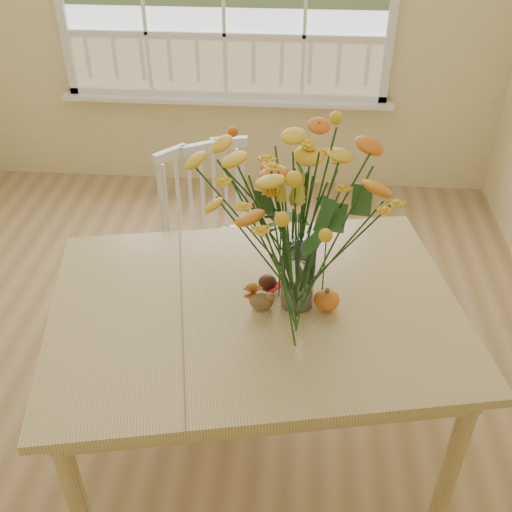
{
  "coord_description": "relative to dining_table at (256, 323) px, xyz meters",
  "views": [
    {
      "loc": [
        0.56,
        -1.99,
        2.34
      ],
      "look_at": [
        0.41,
        -0.23,
        1.06
      ],
      "focal_mm": 42.0,
      "sensor_mm": 36.0,
      "label": 1
    }
  ],
  "objects": [
    {
      "name": "windsor_chair",
      "position": [
        -0.29,
        0.82,
        -0.16
      ],
      "size": [
        0.65,
        0.64,
        1.04
      ],
      "rotation": [
        0.0,
        0.0,
        0.52
      ],
      "color": "white",
      "rests_on": "floor"
    },
    {
      "name": "turkey_figurine",
      "position": [
        0.02,
        -0.03,
        0.14
      ],
      "size": [
        0.1,
        0.08,
        0.12
      ],
      "rotation": [
        0.0,
        0.0,
        0.1
      ],
      "color": "#CCB78C",
      "rests_on": "dining_table"
    },
    {
      "name": "flower_vase",
      "position": [
        0.16,
        0.03,
        0.52
      ],
      "size": [
        0.59,
        0.59,
        0.7
      ],
      "color": "white",
      "rests_on": "dining_table"
    },
    {
      "name": "dark_gourd",
      "position": [
        0.04,
        0.1,
        0.12
      ],
      "size": [
        0.13,
        0.09,
        0.06
      ],
      "color": "#38160F",
      "rests_on": "dining_table"
    },
    {
      "name": "pumpkin",
      "position": [
        0.27,
        0.0,
        0.13
      ],
      "size": [
        0.1,
        0.1,
        0.08
      ],
      "primitive_type": "ellipsoid",
      "color": "orange",
      "rests_on": "dining_table"
    },
    {
      "name": "floor",
      "position": [
        -0.41,
        0.25,
        -0.75
      ],
      "size": [
        4.0,
        4.5,
        0.01
      ],
      "primitive_type": "cube",
      "color": "#9D7B4C",
      "rests_on": "ground"
    },
    {
      "name": "wall_back",
      "position": [
        -0.41,
        2.5,
        0.61
      ],
      "size": [
        4.0,
        0.02,
        2.7
      ],
      "primitive_type": "cube",
      "color": "beige",
      "rests_on": "floor"
    },
    {
      "name": "dining_table",
      "position": [
        0.0,
        0.0,
        0.0
      ],
      "size": [
        1.75,
        1.4,
        0.84
      ],
      "rotation": [
        0.0,
        0.0,
        0.2
      ],
      "color": "tan",
      "rests_on": "floor"
    }
  ]
}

